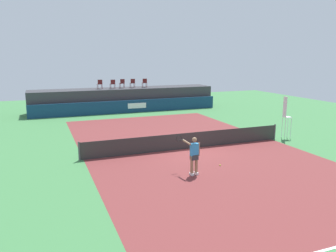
# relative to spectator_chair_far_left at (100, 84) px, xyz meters

# --- Properties ---
(ground_plane) EXTENTS (48.00, 48.00, 0.00)m
(ground_plane) POSITION_rel_spectator_chair_far_left_xyz_m (2.35, -12.33, -2.69)
(ground_plane) COLOR #3D7A42
(court_inner) EXTENTS (12.00, 22.00, 0.00)m
(court_inner) POSITION_rel_spectator_chair_far_left_xyz_m (2.35, -15.33, -2.69)
(court_inner) COLOR maroon
(court_inner) RESTS_ON ground
(sponsor_wall) EXTENTS (18.00, 0.22, 1.20)m
(sponsor_wall) POSITION_rel_spectator_chair_far_left_xyz_m (2.35, -1.83, -2.09)
(sponsor_wall) COLOR navy
(sponsor_wall) RESTS_ON ground
(spectator_platform) EXTENTS (18.00, 2.80, 2.20)m
(spectator_platform) POSITION_rel_spectator_chair_far_left_xyz_m (2.35, -0.03, -1.59)
(spectator_platform) COLOR #38383D
(spectator_platform) RESTS_ON ground
(spectator_chair_far_left) EXTENTS (0.46, 0.46, 0.89)m
(spectator_chair_far_left) POSITION_rel_spectator_chair_far_left_xyz_m (0.00, 0.00, 0.00)
(spectator_chair_far_left) COLOR #561919
(spectator_chair_far_left) RESTS_ON spectator_platform
(spectator_chair_left) EXTENTS (0.45, 0.45, 0.89)m
(spectator_chair_left) POSITION_rel_spectator_chair_far_left_xyz_m (1.17, -0.40, 0.00)
(spectator_chair_left) COLOR #561919
(spectator_chair_left) RESTS_ON spectator_platform
(spectator_chair_center) EXTENTS (0.46, 0.46, 0.89)m
(spectator_chair_center) POSITION_rel_spectator_chair_far_left_xyz_m (2.21, 0.05, 0.00)
(spectator_chair_center) COLOR #561919
(spectator_chair_center) RESTS_ON spectator_platform
(spectator_chair_right) EXTENTS (0.45, 0.45, 0.89)m
(spectator_chair_right) POSITION_rel_spectator_chair_far_left_xyz_m (3.25, -0.02, 0.00)
(spectator_chair_right) COLOR #561919
(spectator_chair_right) RESTS_ON spectator_platform
(spectator_chair_far_right) EXTENTS (0.47, 0.47, 0.89)m
(spectator_chair_far_right) POSITION_rel_spectator_chair_far_left_xyz_m (4.47, -0.16, 0.00)
(spectator_chair_far_right) COLOR #561919
(spectator_chair_far_right) RESTS_ON spectator_platform
(umpire_chair) EXTENTS (0.52, 0.52, 2.76)m
(umpire_chair) POSITION_rel_spectator_chair_far_left_xyz_m (9.36, -15.31, -1.11)
(umpire_chair) COLOR white
(umpire_chair) RESTS_ON ground
(tennis_net) EXTENTS (12.40, 0.02, 0.95)m
(tennis_net) POSITION_rel_spectator_chair_far_left_xyz_m (2.35, -15.33, -2.22)
(tennis_net) COLOR #2D2D2D
(tennis_net) RESTS_ON ground
(net_post_near) EXTENTS (0.10, 0.10, 1.00)m
(net_post_near) POSITION_rel_spectator_chair_far_left_xyz_m (-3.85, -15.33, -2.19)
(net_post_near) COLOR #4C4C51
(net_post_near) RESTS_ON ground
(net_post_far) EXTENTS (0.10, 0.10, 1.00)m
(net_post_far) POSITION_rel_spectator_chair_far_left_xyz_m (8.55, -15.33, -2.19)
(net_post_far) COLOR #4C4C51
(net_post_far) RESTS_ON ground
(tennis_player) EXTENTS (0.79, 1.12, 1.77)m
(tennis_player) POSITION_rel_spectator_chair_far_left_xyz_m (0.77, -19.41, -1.73)
(tennis_player) COLOR white
(tennis_player) RESTS_ON court_inner
(tennis_ball) EXTENTS (0.07, 0.07, 0.07)m
(tennis_ball) POSITION_rel_spectator_chair_far_left_xyz_m (2.53, -18.77, -2.66)
(tennis_ball) COLOR #D8EA33
(tennis_ball) RESTS_ON court_inner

